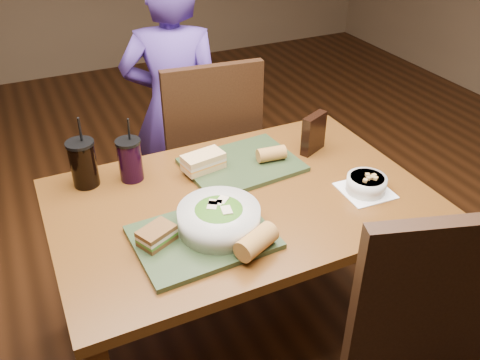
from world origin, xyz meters
name	(u,v)px	position (x,y,z in m)	size (l,w,h in m)	color
ground	(240,338)	(0.00, 0.00, 0.00)	(6.00, 6.00, 0.00)	#381C0B
dining_table	(240,217)	(0.00, 0.00, 0.66)	(1.30, 0.85, 0.75)	#5A3412
chair_far	(206,150)	(0.13, 0.66, 0.57)	(0.49, 0.49, 1.03)	black
diner	(175,110)	(0.06, 0.90, 0.69)	(0.51, 0.33, 1.38)	#4F338E
tray_near	(203,237)	(-0.21, -0.16, 0.76)	(0.42, 0.32, 0.02)	#28371D
tray_far	(242,165)	(0.09, 0.18, 0.76)	(0.42, 0.32, 0.02)	#28371D
salad_bowl	(219,217)	(-0.15, -0.16, 0.81)	(0.26, 0.26, 0.09)	silver
soup_bowl	(366,184)	(0.42, -0.16, 0.78)	(0.18, 0.18, 0.07)	white
sandwich_near	(157,235)	(-0.34, -0.14, 0.79)	(0.13, 0.11, 0.05)	#593819
sandwich_far	(203,161)	(-0.06, 0.20, 0.80)	(0.17, 0.11, 0.06)	tan
baguette_near	(256,242)	(-0.09, -0.30, 0.80)	(0.07, 0.07, 0.14)	#AD7533
baguette_far	(271,154)	(0.20, 0.15, 0.80)	(0.06, 0.06, 0.11)	#AD7533
cup_cola	(83,163)	(-0.47, 0.31, 0.84)	(0.10, 0.10, 0.27)	black
cup_berry	(130,160)	(-0.31, 0.28, 0.83)	(0.09, 0.09, 0.25)	black
chip_bag	(314,133)	(0.41, 0.17, 0.83)	(0.12, 0.04, 0.16)	black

